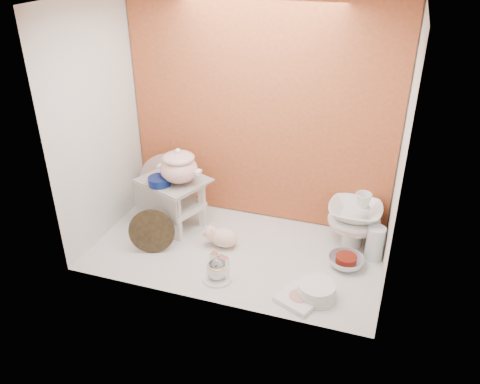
# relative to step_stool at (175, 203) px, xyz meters

# --- Properties ---
(ground) EXTENTS (1.80, 1.80, 0.00)m
(ground) POSITION_rel_step_stool_xyz_m (0.49, -0.16, -0.18)
(ground) COLOR silver
(ground) RESTS_ON ground
(niche_shell) EXTENTS (1.86, 1.03, 1.53)m
(niche_shell) POSITION_rel_step_stool_xyz_m (0.49, 0.02, 0.75)
(niche_shell) COLOR #BD5B2F
(niche_shell) RESTS_ON ground
(step_stool) EXTENTS (0.51, 0.48, 0.35)m
(step_stool) POSITION_rel_step_stool_xyz_m (0.00, 0.00, 0.00)
(step_stool) COLOR silver
(step_stool) RESTS_ON ground
(soup_tureen) EXTENTS (0.29, 0.29, 0.24)m
(soup_tureen) POSITION_rel_step_stool_xyz_m (0.06, -0.03, 0.30)
(soup_tureen) COLOR white
(soup_tureen) RESTS_ON step_stool
(cobalt_bowl) EXTENTS (0.19, 0.19, 0.05)m
(cobalt_bowl) POSITION_rel_step_stool_xyz_m (-0.05, -0.10, 0.20)
(cobalt_bowl) COLOR #0B1A54
(cobalt_bowl) RESTS_ON step_stool
(floral_platter) EXTENTS (0.44, 0.12, 0.43)m
(floral_platter) POSITION_rel_step_stool_xyz_m (-0.13, 0.18, 0.04)
(floral_platter) COLOR silver
(floral_platter) RESTS_ON ground
(blue_white_vase) EXTENTS (0.33, 0.33, 0.26)m
(blue_white_vase) POSITION_rel_step_stool_xyz_m (-0.17, 0.20, -0.05)
(blue_white_vase) COLOR white
(blue_white_vase) RESTS_ON ground
(lacquer_tray) EXTENTS (0.30, 0.17, 0.29)m
(lacquer_tray) POSITION_rel_step_stool_xyz_m (-0.01, -0.32, -0.03)
(lacquer_tray) COLOR black
(lacquer_tray) RESTS_ON ground
(mantel_clock) EXTENTS (0.12, 0.07, 0.17)m
(mantel_clock) POSITION_rel_step_stool_xyz_m (0.48, -0.44, -0.09)
(mantel_clock) COLOR silver
(mantel_clock) RESTS_ON ground
(plush_pig) EXTENTS (0.26, 0.20, 0.14)m
(plush_pig) POSITION_rel_step_stool_xyz_m (0.40, -0.14, -0.11)
(plush_pig) COLOR beige
(plush_pig) RESTS_ON ground
(teacup_saucer) EXTENTS (0.18, 0.18, 0.01)m
(teacup_saucer) POSITION_rel_step_stool_xyz_m (0.48, -0.47, -0.17)
(teacup_saucer) COLOR white
(teacup_saucer) RESTS_ON ground
(gold_rim_teacup) EXTENTS (0.15, 0.15, 0.09)m
(gold_rim_teacup) POSITION_rel_step_stool_xyz_m (0.48, -0.47, -0.12)
(gold_rim_teacup) COLOR white
(gold_rim_teacup) RESTS_ON teacup_saucer
(lattice_dish) EXTENTS (0.28, 0.28, 0.03)m
(lattice_dish) POSITION_rel_step_stool_xyz_m (0.97, -0.50, -0.16)
(lattice_dish) COLOR white
(lattice_dish) RESTS_ON ground
(dinner_plate_stack) EXTENTS (0.23, 0.23, 0.09)m
(dinner_plate_stack) POSITION_rel_step_stool_xyz_m (1.06, -0.44, -0.13)
(dinner_plate_stack) COLOR white
(dinner_plate_stack) RESTS_ON ground
(crystal_bowl) EXTENTS (0.23, 0.23, 0.07)m
(crystal_bowl) POSITION_rel_step_stool_xyz_m (1.17, -0.11, -0.14)
(crystal_bowl) COLOR silver
(crystal_bowl) RESTS_ON ground
(clear_glass_vase) EXTENTS (0.13, 0.13, 0.22)m
(clear_glass_vase) POSITION_rel_step_stool_xyz_m (1.32, 0.03, -0.07)
(clear_glass_vase) COLOR silver
(clear_glass_vase) RESTS_ON ground
(porcelain_tower) EXTENTS (0.35, 0.35, 0.38)m
(porcelain_tower) POSITION_rel_step_stool_xyz_m (1.18, 0.15, 0.01)
(porcelain_tower) COLOR white
(porcelain_tower) RESTS_ON ground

